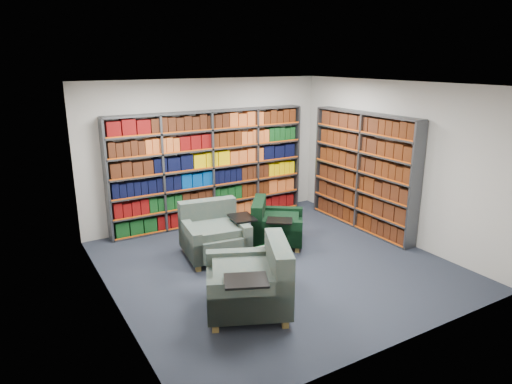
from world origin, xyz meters
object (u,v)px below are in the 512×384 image
chair_teal_left (213,235)px  chair_green_right (273,226)px  chair_teal_front (255,284)px  coffee_table (260,266)px

chair_teal_left → chair_green_right: bearing=-4.0°
chair_teal_left → chair_teal_front: (-0.29, -1.87, 0.02)m
chair_teal_left → coffee_table: 1.39m
chair_teal_left → chair_teal_front: bearing=-98.8°
chair_teal_left → coffee_table: (0.08, -1.38, -0.01)m
chair_teal_front → chair_green_right: bearing=51.7°
chair_green_right → chair_teal_front: size_ratio=0.88×
coffee_table → chair_teal_front: bearing=-127.4°
chair_teal_front → coffee_table: 0.61m
chair_green_right → coffee_table: 1.67m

